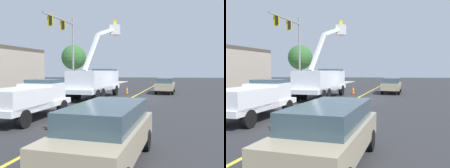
% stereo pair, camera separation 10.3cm
% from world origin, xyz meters
% --- Properties ---
extents(ground, '(120.00, 120.00, 0.00)m').
position_xyz_m(ground, '(0.00, 0.00, 0.00)').
color(ground, '#2D2D30').
extents(sidewalk_far_side, '(59.75, 13.69, 0.12)m').
position_xyz_m(sidewalk_far_side, '(1.45, 8.48, 0.06)').
color(sidewalk_far_side, '#B2ADA3').
rests_on(sidewalk_far_side, ground).
extents(lane_centre_stripe, '(49.31, 8.61, 0.01)m').
position_xyz_m(lane_centre_stripe, '(0.00, 0.00, 0.00)').
color(lane_centre_stripe, yellow).
rests_on(lane_centre_stripe, ground).
extents(utility_bucket_truck, '(8.50, 4.12, 7.18)m').
position_xyz_m(utility_bucket_truck, '(0.38, 3.09, 1.62)').
color(utility_bucket_truck, white).
rests_on(utility_bucket_truck, ground).
extents(service_pickup_truck, '(5.87, 3.02, 2.06)m').
position_xyz_m(service_pickup_truck, '(-9.80, 4.87, 1.12)').
color(service_pickup_truck, white).
rests_on(service_pickup_truck, ground).
extents(passing_minivan, '(5.05, 2.68, 1.69)m').
position_xyz_m(passing_minivan, '(5.85, -3.72, 0.97)').
color(passing_minivan, tan).
rests_on(passing_minivan, ground).
extents(trailing_sedan, '(5.05, 2.68, 1.69)m').
position_xyz_m(trailing_sedan, '(-15.63, -0.04, 0.97)').
color(trailing_sedan, tan).
rests_on(trailing_sedan, ground).
extents(traffic_cone_leading, '(0.40, 0.40, 0.84)m').
position_xyz_m(traffic_cone_leading, '(-11.78, 2.98, 0.42)').
color(traffic_cone_leading, black).
rests_on(traffic_cone_leading, ground).
extents(traffic_cone_mid_front, '(0.40, 0.40, 0.84)m').
position_xyz_m(traffic_cone_mid_front, '(4.39, 0.46, 0.41)').
color(traffic_cone_mid_front, black).
rests_on(traffic_cone_mid_front, ground).
extents(traffic_signal_mast, '(6.37, 1.26, 8.49)m').
position_xyz_m(traffic_signal_mast, '(4.06, 7.00, 5.85)').
color(traffic_signal_mast, gray).
rests_on(traffic_signal_mast, ground).
extents(street_tree_right, '(3.21, 3.21, 5.82)m').
position_xyz_m(street_tree_right, '(9.80, 7.74, 4.19)').
color(street_tree_right, brown).
rests_on(street_tree_right, ground).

